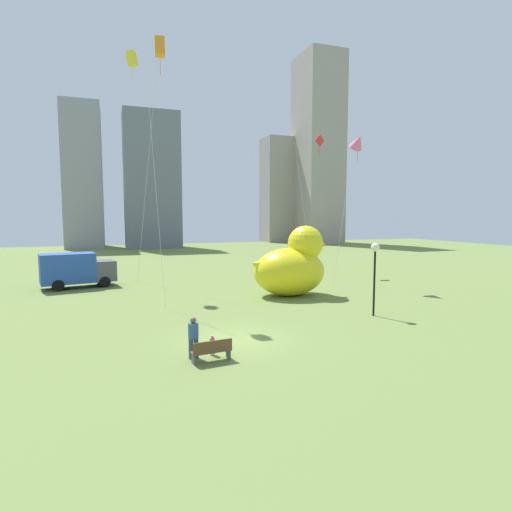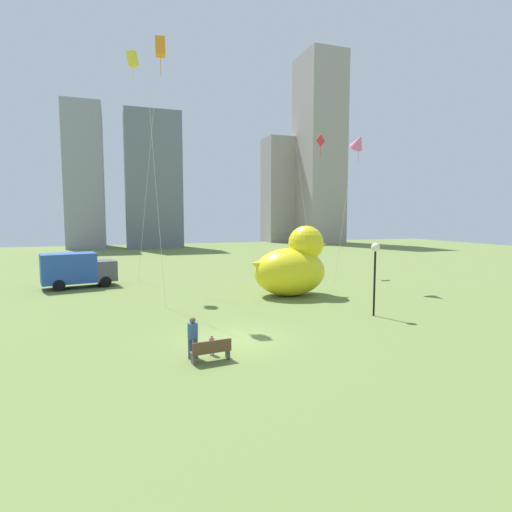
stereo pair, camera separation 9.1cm
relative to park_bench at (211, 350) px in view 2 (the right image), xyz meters
The scene contains 12 objects.
ground_plane 3.18m from the park_bench, 54.94° to the left, with size 140.00×140.00×0.00m, color olive.
park_bench is the anchor object (origin of this frame).
person_adult 1.01m from the park_bench, 133.75° to the left, with size 0.42×0.42×1.73m.
person_child 0.82m from the park_bench, 75.22° to the left, with size 0.21×0.21×0.86m.
giant_inflatable_duck 14.71m from the park_bench, 52.75° to the left, with size 6.21×3.98×5.15m.
lamppost 11.93m from the park_bench, 21.80° to the left, with size 0.50×0.50×4.29m.
box_truck 21.51m from the park_bench, 107.40° to the left, with size 5.99×3.36×2.85m.
city_skyline 71.87m from the park_bench, 72.27° to the left, with size 55.50×16.22×40.47m.
kite_red 30.79m from the park_bench, 53.55° to the left, with size 2.65×3.75×14.25m.
kite_pink 23.96m from the park_bench, 41.53° to the left, with size 2.31×2.50×12.72m.
kite_orange 19.47m from the park_bench, 92.11° to the left, with size 1.29×1.32×16.93m.
kite_yellow 26.60m from the park_bench, 94.69° to the left, with size 2.50×2.43×19.00m.
Camera 2 is at (-5.37, -18.14, 5.81)m, focal length 28.59 mm.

